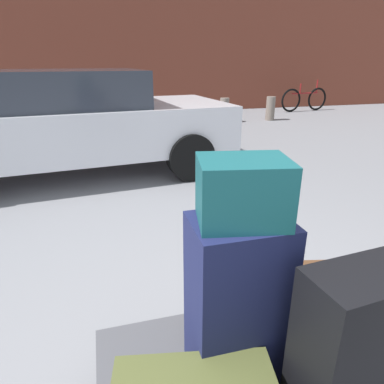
{
  "coord_description": "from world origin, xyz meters",
  "views": [
    {
      "loc": [
        -0.58,
        -0.89,
        1.53
      ],
      "look_at": [
        0.0,
        1.2,
        0.69
      ],
      "focal_mm": 31.69,
      "sensor_mm": 36.0,
      "label": 1
    }
  ],
  "objects_px": {
    "bicycle_leaning": "(304,99)",
    "bollard_kerb_mid": "(270,109)",
    "duffel_bag_brown_center": "(336,311)",
    "bollard_kerb_near": "(224,110)",
    "suitcase_black_stacked_top": "(351,352)",
    "parked_car": "(68,121)",
    "suitcase_navy_front_left": "(236,300)",
    "duffel_bag_teal_topmost_pile": "(243,191)"
  },
  "relations": [
    {
      "from": "bicycle_leaning",
      "to": "bollard_kerb_mid",
      "type": "xyz_separation_m",
      "value": [
        -1.91,
        -1.35,
        -0.06
      ]
    },
    {
      "from": "duffel_bag_brown_center",
      "to": "bollard_kerb_near",
      "type": "height_order",
      "value": "duffel_bag_brown_center"
    },
    {
      "from": "duffel_bag_brown_center",
      "to": "bicycle_leaning",
      "type": "height_order",
      "value": "bicycle_leaning"
    },
    {
      "from": "duffel_bag_brown_center",
      "to": "bicycle_leaning",
      "type": "xyz_separation_m",
      "value": [
        5.55,
        8.88,
        -0.13
      ]
    },
    {
      "from": "suitcase_black_stacked_top",
      "to": "bollard_kerb_near",
      "type": "height_order",
      "value": "suitcase_black_stacked_top"
    },
    {
      "from": "duffel_bag_brown_center",
      "to": "parked_car",
      "type": "bearing_deg",
      "value": 121.44
    },
    {
      "from": "bollard_kerb_near",
      "to": "bollard_kerb_mid",
      "type": "height_order",
      "value": "same"
    },
    {
      "from": "duffel_bag_brown_center",
      "to": "parked_car",
      "type": "distance_m",
      "value": 4.21
    },
    {
      "from": "suitcase_navy_front_left",
      "to": "bicycle_leaning",
      "type": "bearing_deg",
      "value": 56.44
    },
    {
      "from": "parked_car",
      "to": "bicycle_leaning",
      "type": "xyz_separation_m",
      "value": [
        6.88,
        4.89,
        -0.39
      ]
    },
    {
      "from": "bollard_kerb_near",
      "to": "duffel_bag_teal_topmost_pile",
      "type": "bearing_deg",
      "value": -110.33
    },
    {
      "from": "bollard_kerb_near",
      "to": "parked_car",
      "type": "bearing_deg",
      "value": -135.78
    },
    {
      "from": "duffel_bag_brown_center",
      "to": "bollard_kerb_mid",
      "type": "relative_size",
      "value": 0.86
    },
    {
      "from": "bollard_kerb_mid",
      "to": "suitcase_black_stacked_top",
      "type": "bearing_deg",
      "value": -116.14
    },
    {
      "from": "duffel_bag_teal_topmost_pile",
      "to": "parked_car",
      "type": "relative_size",
      "value": 0.07
    },
    {
      "from": "parked_car",
      "to": "bicycle_leaning",
      "type": "distance_m",
      "value": 8.45
    },
    {
      "from": "duffel_bag_brown_center",
      "to": "duffel_bag_teal_topmost_pile",
      "type": "height_order",
      "value": "duffel_bag_teal_topmost_pile"
    },
    {
      "from": "bicycle_leaning",
      "to": "suitcase_navy_front_left",
      "type": "bearing_deg",
      "value": -124.17
    },
    {
      "from": "suitcase_black_stacked_top",
      "to": "bollard_kerb_mid",
      "type": "height_order",
      "value": "suitcase_black_stacked_top"
    },
    {
      "from": "duffel_bag_teal_topmost_pile",
      "to": "bollard_kerb_mid",
      "type": "xyz_separation_m",
      "value": [
        4.13,
        7.54,
        -0.81
      ]
    },
    {
      "from": "duffel_bag_teal_topmost_pile",
      "to": "bollard_kerb_near",
      "type": "height_order",
      "value": "duffel_bag_teal_topmost_pile"
    },
    {
      "from": "bicycle_leaning",
      "to": "bollard_kerb_mid",
      "type": "distance_m",
      "value": 2.34
    },
    {
      "from": "bicycle_leaning",
      "to": "duffel_bag_teal_topmost_pile",
      "type": "bearing_deg",
      "value": -124.17
    },
    {
      "from": "suitcase_navy_front_left",
      "to": "bollard_kerb_near",
      "type": "xyz_separation_m",
      "value": [
        2.8,
        7.54,
        -0.36
      ]
    },
    {
      "from": "duffel_bag_brown_center",
      "to": "bollard_kerb_mid",
      "type": "distance_m",
      "value": 8.36
    },
    {
      "from": "duffel_bag_teal_topmost_pile",
      "to": "bollard_kerb_near",
      "type": "bearing_deg",
      "value": 80.55
    },
    {
      "from": "suitcase_black_stacked_top",
      "to": "bicycle_leaning",
      "type": "relative_size",
      "value": 0.35
    },
    {
      "from": "parked_car",
      "to": "bollard_kerb_mid",
      "type": "relative_size",
      "value": 7.08
    },
    {
      "from": "bollard_kerb_mid",
      "to": "duffel_bag_brown_center",
      "type": "bearing_deg",
      "value": -115.83
    },
    {
      "from": "bicycle_leaning",
      "to": "suitcase_black_stacked_top",
      "type": "bearing_deg",
      "value": -122.06
    },
    {
      "from": "bicycle_leaning",
      "to": "bollard_kerb_near",
      "type": "distance_m",
      "value": 3.52
    },
    {
      "from": "duffel_bag_brown_center",
      "to": "suitcase_black_stacked_top",
      "type": "bearing_deg",
      "value": -110.03
    },
    {
      "from": "duffel_bag_teal_topmost_pile",
      "to": "parked_car",
      "type": "bearing_deg",
      "value": 112.69
    },
    {
      "from": "parked_car",
      "to": "bicycle_leaning",
      "type": "bearing_deg",
      "value": 35.4
    },
    {
      "from": "suitcase_black_stacked_top",
      "to": "parked_car",
      "type": "distance_m",
      "value": 4.45
    },
    {
      "from": "suitcase_navy_front_left",
      "to": "duffel_bag_brown_center",
      "type": "height_order",
      "value": "suitcase_navy_front_left"
    },
    {
      "from": "parked_car",
      "to": "suitcase_navy_front_left",
      "type": "bearing_deg",
      "value": -78.19
    },
    {
      "from": "bicycle_leaning",
      "to": "bollard_kerb_mid",
      "type": "bearing_deg",
      "value": -144.7
    },
    {
      "from": "suitcase_navy_front_left",
      "to": "bollard_kerb_mid",
      "type": "bearing_deg",
      "value": 61.91
    },
    {
      "from": "suitcase_black_stacked_top",
      "to": "bicycle_leaning",
      "type": "distance_m",
      "value": 10.86
    },
    {
      "from": "duffel_bag_teal_topmost_pile",
      "to": "suitcase_navy_front_left",
      "type": "bearing_deg",
      "value": 0.0
    },
    {
      "from": "suitcase_navy_front_left",
      "to": "suitcase_black_stacked_top",
      "type": "xyz_separation_m",
      "value": [
        0.28,
        -0.3,
        -0.03
      ]
    }
  ]
}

